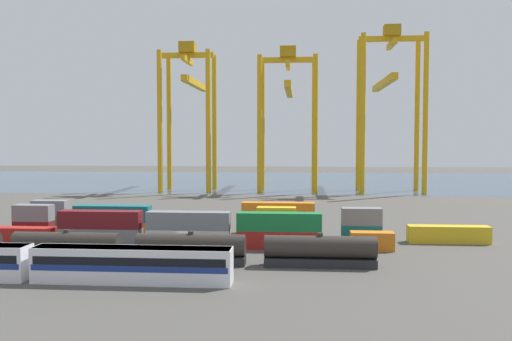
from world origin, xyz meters
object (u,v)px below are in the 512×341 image
object	(u,v)px
shipping_container_1	(101,237)
shipping_container_10	(113,230)
freight_tank_row	(128,248)
shipping_container_22	(278,226)
shipping_container_5	(279,240)
passenger_train	(32,261)
shipping_container_3	(189,238)
shipping_container_7	(372,241)
gantry_crane_central	(288,103)
gantry_crane_east	(389,93)
gantry_crane_west	(190,101)

from	to	relation	value
shipping_container_1	shipping_container_10	size ratio (longest dim) A/B	1.00
freight_tank_row	shipping_container_10	distance (m)	19.01
freight_tank_row	shipping_container_22	xyz separation A→B (m)	(18.02, 23.68, -0.64)
freight_tank_row	shipping_container_5	xyz separation A→B (m)	(18.67, 10.72, -0.64)
passenger_train	shipping_container_3	distance (m)	24.14
shipping_container_7	gantry_crane_central	bearing A→B (deg)	98.57
freight_tank_row	gantry_crane_east	world-z (taller)	gantry_crane_east
shipping_container_7	gantry_crane_east	size ratio (longest dim) A/B	0.12
shipping_container_22	shipping_container_1	bearing A→B (deg)	-153.17
shipping_container_22	gantry_crane_central	size ratio (longest dim) A/B	0.28
shipping_container_5	shipping_container_3	bearing A→B (deg)	180.00
shipping_container_22	gantry_crane_west	world-z (taller)	gantry_crane_west
shipping_container_3	shipping_container_22	size ratio (longest dim) A/B	1.00
passenger_train	shipping_container_10	distance (m)	26.52
shipping_container_5	shipping_container_7	bearing A→B (deg)	0.00
shipping_container_3	gantry_crane_east	bearing A→B (deg)	64.93
gantry_crane_central	shipping_container_10	bearing A→B (deg)	-106.78
gantry_crane_central	passenger_train	bearing A→B (deg)	-102.91
passenger_train	freight_tank_row	world-z (taller)	freight_tank_row
shipping_container_1	gantry_crane_east	bearing A→B (deg)	58.60
shipping_container_7	shipping_container_22	size ratio (longest dim) A/B	0.50
shipping_container_22	gantry_crane_central	world-z (taller)	gantry_crane_central
shipping_container_5	shipping_container_7	distance (m)	13.14
shipping_container_3	gantry_crane_west	size ratio (longest dim) A/B	0.27
shipping_container_1	gantry_crane_central	world-z (taller)	gantry_crane_central
shipping_container_5	shipping_container_22	world-z (taller)	same
shipping_container_10	gantry_crane_west	size ratio (longest dim) A/B	0.27
gantry_crane_central	freight_tank_row	bearing A→B (deg)	-99.82
passenger_train	shipping_container_3	xyz separation A→B (m)	(13.45, 20.03, -0.84)
shipping_container_3	freight_tank_row	bearing A→B (deg)	-117.29
freight_tank_row	gantry_crane_central	xyz separation A→B (m)	(17.87, 103.23, 25.19)
gantry_crane_central	shipping_container_22	bearing A→B (deg)	-89.90
shipping_container_10	passenger_train	bearing A→B (deg)	-89.66
shipping_container_22	passenger_train	bearing A→B (deg)	-128.17
passenger_train	shipping_container_22	bearing A→B (deg)	51.83
freight_tank_row	gantry_crane_east	xyz separation A→B (m)	(48.67, 102.93, 27.94)
shipping_container_1	gantry_crane_central	xyz separation A→B (m)	(25.48, 92.51, 25.83)
shipping_container_10	shipping_container_22	bearing A→B (deg)	13.95
gantry_crane_west	gantry_crane_central	bearing A→B (deg)	1.62
freight_tank_row	shipping_container_10	xyz separation A→B (m)	(-8.08, 17.20, -0.64)
shipping_container_7	gantry_crane_west	world-z (taller)	gantry_crane_west
shipping_container_5	shipping_container_7	xyz separation A→B (m)	(13.14, 0.00, 0.00)
passenger_train	shipping_container_22	size ratio (longest dim) A/B	3.68
freight_tank_row	shipping_container_1	distance (m)	13.16
passenger_train	shipping_container_3	world-z (taller)	passenger_train
gantry_crane_west	gantry_crane_central	xyz separation A→B (m)	(30.80, 0.87, -0.92)
shipping_container_7	shipping_container_10	xyz separation A→B (m)	(-39.89, 6.48, 0.00)
shipping_container_5	shipping_container_22	xyz separation A→B (m)	(-0.66, 12.96, 0.00)
gantry_crane_west	gantry_crane_central	distance (m)	30.82
gantry_crane_central	gantry_crane_east	distance (m)	30.92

